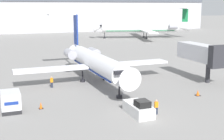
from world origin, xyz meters
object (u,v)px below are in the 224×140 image
at_px(traffic_cone_right, 198,93).
at_px(airplane_main, 95,61).
at_px(worker_by_wing, 52,82).
at_px(worker_near_tug, 156,107).
at_px(luggage_cart, 11,102).
at_px(pushback_tug, 139,108).
at_px(traffic_cone_left, 41,105).
at_px(jet_bridge, 202,53).
at_px(airplane_parked_far_left, 142,27).

bearing_deg(traffic_cone_right, airplane_main, 130.02).
xyz_separation_m(airplane_main, worker_by_wing, (-7.16, -1.24, -2.43)).
bearing_deg(worker_near_tug, luggage_cart, 155.58).
relative_size(pushback_tug, worker_near_tug, 2.66).
bearing_deg(worker_near_tug, airplane_main, 95.51).
xyz_separation_m(traffic_cone_left, jet_bridge, (26.55, 5.32, 4.04)).
height_order(worker_near_tug, worker_by_wing, worker_near_tug).
relative_size(traffic_cone_right, jet_bridge, 0.08).
height_order(pushback_tug, airplane_parked_far_left, airplane_parked_far_left).
bearing_deg(pushback_tug, airplane_parked_far_left, 63.42).
xyz_separation_m(worker_near_tug, traffic_cone_right, (8.87, 4.52, -0.52)).
height_order(airplane_main, airplane_parked_far_left, airplane_parked_far_left).
bearing_deg(traffic_cone_left, luggage_cart, 174.86).
height_order(airplane_parked_far_left, jet_bridge, airplane_parked_far_left).
relative_size(worker_near_tug, traffic_cone_left, 2.05).
xyz_separation_m(pushback_tug, worker_near_tug, (1.89, -0.60, 0.16)).
bearing_deg(worker_by_wing, worker_near_tug, -60.87).
height_order(pushback_tug, luggage_cart, luggage_cart).
height_order(pushback_tug, traffic_cone_right, pushback_tug).
xyz_separation_m(airplane_main, airplane_parked_far_left, (37.84, 59.69, 0.75)).
bearing_deg(luggage_cart, traffic_cone_right, -5.55).
bearing_deg(traffic_cone_left, airplane_parked_far_left, 55.66).
bearing_deg(traffic_cone_left, worker_near_tug, -29.12).
distance_m(worker_near_tug, jet_bridge, 19.30).
height_order(pushback_tug, worker_near_tug, pushback_tug).
relative_size(luggage_cart, airplane_parked_far_left, 0.09).
distance_m(pushback_tug, traffic_cone_left, 11.53).
height_order(luggage_cart, traffic_cone_left, luggage_cart).
relative_size(luggage_cart, traffic_cone_right, 4.00).
height_order(airplane_main, traffic_cone_left, airplane_main).
xyz_separation_m(worker_near_tug, traffic_cone_left, (-11.76, 6.55, -0.49)).
xyz_separation_m(worker_by_wing, traffic_cone_left, (-2.95, -9.26, -0.48)).
distance_m(airplane_parked_far_left, jet_bridge, 68.30).
xyz_separation_m(luggage_cart, worker_by_wing, (6.28, 8.96, -0.28)).
relative_size(pushback_tug, airplane_parked_far_left, 0.13).
bearing_deg(jet_bridge, worker_by_wing, 170.54).
distance_m(worker_near_tug, traffic_cone_right, 9.97).
distance_m(traffic_cone_right, airplane_parked_far_left, 77.30).
bearing_deg(pushback_tug, traffic_cone_left, 148.91).
relative_size(airplane_main, worker_by_wing, 15.07).
height_order(worker_by_wing, jet_bridge, jet_bridge).
height_order(worker_near_tug, jet_bridge, jet_bridge).
distance_m(worker_by_wing, traffic_cone_right, 20.98).
bearing_deg(traffic_cone_right, pushback_tug, -159.97).
height_order(luggage_cart, worker_by_wing, luggage_cart).
bearing_deg(worker_by_wing, airplane_main, 9.80).
xyz_separation_m(worker_near_tug, airplane_parked_far_left, (36.20, 76.74, 3.17)).
relative_size(pushback_tug, luggage_cart, 1.47).
bearing_deg(traffic_cone_left, airplane_main, 46.05).
bearing_deg(worker_near_tug, jet_bridge, 38.76).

